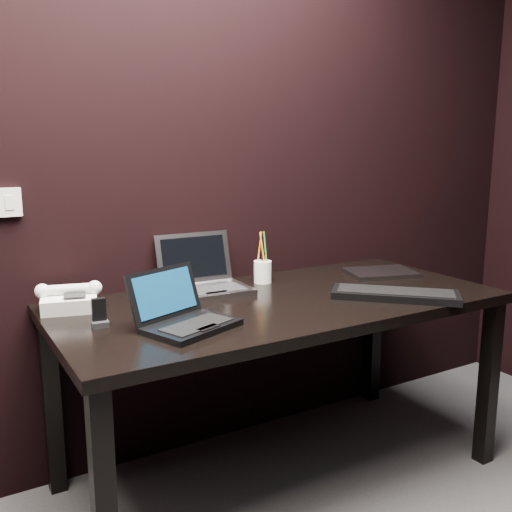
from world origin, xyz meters
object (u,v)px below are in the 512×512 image
silver_laptop (204,281)px  closed_laptop (381,273)px  ext_keyboard (395,294)px  mobile_phone (99,316)px  netbook (184,316)px  desk_phone (70,299)px  desk (281,318)px  pen_cup (263,271)px

silver_laptop → closed_laptop: 0.82m
ext_keyboard → mobile_phone: mobile_phone is taller
netbook → closed_laptop: bearing=12.6°
desk_phone → silver_laptop: bearing=-0.7°
desk → mobile_phone: (-0.69, 0.01, 0.11)m
desk → pen_cup: size_ratio=7.74×
closed_laptop → pen_cup: bearing=164.5°
mobile_phone → desk: bearing=-1.2°
silver_laptop → mobile_phone: (-0.48, -0.23, -0.01)m
closed_laptop → mobile_phone: mobile_phone is taller
mobile_phone → netbook: bearing=-32.4°
desk → closed_laptop: closed_laptop is taller
netbook → mobile_phone: size_ratio=3.82×
pen_cup → ext_keyboard: bearing=-56.4°
ext_keyboard → mobile_phone: 1.10m
desk → silver_laptop: 0.34m
silver_laptop → closed_laptop: silver_laptop is taller
silver_laptop → netbook: bearing=-123.7°
ext_keyboard → mobile_phone: bearing=167.9°
ext_keyboard → mobile_phone: size_ratio=4.92×
silver_laptop → mobile_phone: bearing=-154.4°
desk → ext_keyboard: (0.38, -0.22, 0.09)m
netbook → desk_phone: netbook is taller
ext_keyboard → closed_laptop: 0.39m
closed_laptop → mobile_phone: (-1.29, -0.09, 0.02)m
ext_keyboard → pen_cup: bearing=123.6°
silver_laptop → desk_phone: size_ratio=1.41×
netbook → ext_keyboard: netbook is taller
silver_laptop → ext_keyboard: silver_laptop is taller
netbook → silver_laptop: silver_laptop is taller
closed_laptop → mobile_phone: 1.30m
closed_laptop → pen_cup: pen_cup is taller
mobile_phone → ext_keyboard: bearing=-12.1°
desk → desk_phone: 0.78m
silver_laptop → pen_cup: bearing=1.6°
desk → netbook: size_ratio=4.81×
closed_laptop → pen_cup: (-0.53, 0.15, 0.04)m
silver_laptop → desk: bearing=-49.9°
desk → mobile_phone: 0.70m
desk → pen_cup: 0.29m
closed_laptop → desk: bearing=-170.1°
mobile_phone → pen_cup: 0.80m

